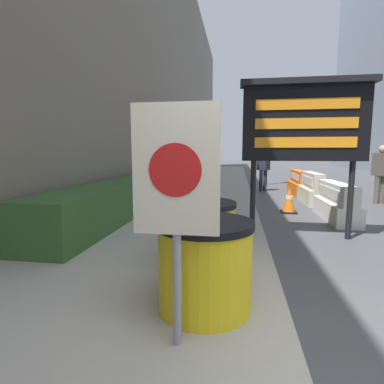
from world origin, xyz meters
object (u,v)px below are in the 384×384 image
(traffic_cone_near, at_px, (289,200))
(traffic_light_near_curb, at_px, (268,127))
(jersey_barrier_cream, at_px, (312,190))
(jersey_barrier_orange_far, at_px, (299,184))
(warning_sign, at_px, (176,186))
(pedestrian_passerby, at_px, (381,169))
(message_board, at_px, (304,123))
(traffic_cone_mid, at_px, (322,184))
(barrel_drum_middle, at_px, (201,234))
(barrel_drum_foreground, at_px, (205,265))
(jersey_barrier_white, at_px, (336,204))
(pedestrian_worker, at_px, (263,165))

(traffic_cone_near, distance_m, traffic_light_near_curb, 7.17)
(jersey_barrier_cream, height_order, jersey_barrier_orange_far, jersey_barrier_cream)
(warning_sign, relative_size, jersey_barrier_orange_far, 0.90)
(jersey_barrier_cream, relative_size, traffic_light_near_curb, 0.47)
(pedestrian_passerby, bearing_deg, traffic_cone_near, -101.30)
(message_board, distance_m, jersey_barrier_orange_far, 6.30)
(traffic_cone_mid, bearing_deg, pedestrian_passerby, -61.47)
(barrel_drum_middle, relative_size, pedestrian_passerby, 0.48)
(warning_sign, bearing_deg, pedestrian_passerby, 59.09)
(traffic_cone_mid, relative_size, traffic_light_near_curb, 0.20)
(barrel_drum_foreground, bearing_deg, warning_sign, -103.96)
(warning_sign, relative_size, jersey_barrier_cream, 0.96)
(traffic_light_near_curb, height_order, pedestrian_passerby, traffic_light_near_curb)
(warning_sign, height_order, jersey_barrier_white, warning_sign)
(warning_sign, distance_m, jersey_barrier_cream, 8.11)
(jersey_barrier_orange_far, bearing_deg, pedestrian_worker, 149.04)
(barrel_drum_foreground, relative_size, traffic_light_near_curb, 0.22)
(warning_sign, bearing_deg, traffic_cone_near, 73.77)
(barrel_drum_middle, bearing_deg, traffic_light_near_curb, 80.97)
(message_board, xyz_separation_m, pedestrian_worker, (-0.12, 6.72, -1.02))
(message_board, height_order, pedestrian_worker, message_board)
(message_board, height_order, traffic_cone_near, message_board)
(barrel_drum_middle, distance_m, pedestrian_worker, 8.93)
(warning_sign, relative_size, traffic_cone_mid, 2.31)
(jersey_barrier_cream, bearing_deg, pedestrian_worker, 114.48)
(warning_sign, height_order, pedestrian_worker, warning_sign)
(warning_sign, xyz_separation_m, traffic_cone_near, (1.72, 5.92, -0.98))
(barrel_drum_foreground, height_order, warning_sign, warning_sign)
(barrel_drum_middle, relative_size, jersey_barrier_cream, 0.48)
(traffic_cone_near, bearing_deg, pedestrian_passerby, 32.38)
(message_board, relative_size, traffic_light_near_curb, 0.74)
(jersey_barrier_white, relative_size, jersey_barrier_orange_far, 1.05)
(jersey_barrier_orange_far, distance_m, pedestrian_worker, 1.59)
(message_board, bearing_deg, pedestrian_passerby, 53.06)
(traffic_cone_mid, bearing_deg, barrel_drum_foreground, -110.03)
(jersey_barrier_orange_far, height_order, pedestrian_worker, pedestrian_worker)
(jersey_barrier_cream, distance_m, traffic_light_near_curb, 5.64)
(warning_sign, relative_size, message_board, 0.61)
(message_board, bearing_deg, traffic_light_near_curb, 88.68)
(message_board, height_order, traffic_cone_mid, message_board)
(barrel_drum_middle, height_order, message_board, message_board)
(message_board, bearing_deg, traffic_cone_near, 85.35)
(jersey_barrier_orange_far, bearing_deg, jersey_barrier_cream, -90.00)
(warning_sign, distance_m, traffic_light_near_curb, 12.87)
(barrel_drum_foreground, xyz_separation_m, traffic_cone_near, (1.58, 5.36, -0.23))
(jersey_barrier_white, bearing_deg, warning_sign, -116.74)
(jersey_barrier_orange_far, relative_size, traffic_cone_near, 2.73)
(jersey_barrier_white, distance_m, traffic_cone_mid, 4.66)
(barrel_drum_foreground, relative_size, message_board, 0.30)
(jersey_barrier_white, bearing_deg, traffic_cone_near, 145.36)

